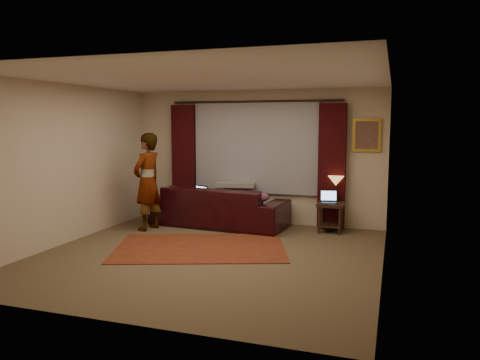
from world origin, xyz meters
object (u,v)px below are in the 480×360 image
end_table (331,217)px  person (147,182)px  laptop_table (329,197)px  sofa (219,199)px  laptop_sofa (196,192)px  tiffany_lamp (336,189)px

end_table → person: size_ratio=0.30×
laptop_table → person: person is taller
sofa → laptop_table: sofa is taller
laptop_sofa → laptop_table: laptop_table is taller
tiffany_lamp → sofa: bearing=-172.1°
tiffany_lamp → laptop_table: size_ratio=1.38×
sofa → person: bearing=37.7°
laptop_sofa → end_table: size_ratio=0.64×
person → sofa: bearing=133.1°
person → end_table: bearing=115.1°
sofa → person: person is taller
sofa → laptop_sofa: 0.45m
end_table → laptop_table: size_ratio=1.61×
sofa → laptop_sofa: (-0.42, -0.12, 0.12)m
sofa → laptop_table: bearing=-173.2°
laptop_sofa → laptop_table: (2.51, 0.19, 0.01)m
tiffany_lamp → laptop_table: (-0.08, -0.23, -0.12)m
tiffany_lamp → person: size_ratio=0.26×
end_table → laptop_table: (-0.02, -0.06, 0.38)m
end_table → person: person is taller
sofa → person: (-1.12, -0.72, 0.37)m
sofa → end_table: (2.12, 0.13, -0.26)m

